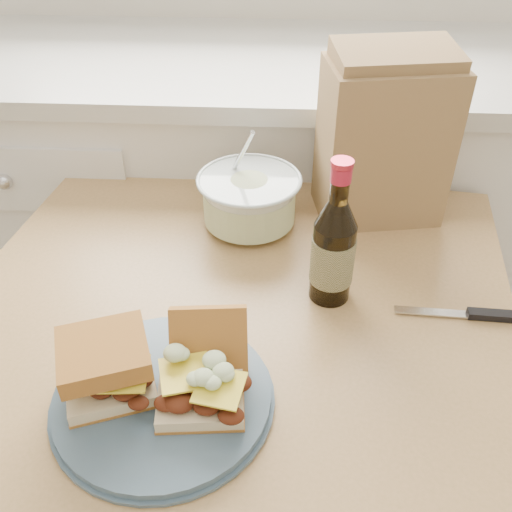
# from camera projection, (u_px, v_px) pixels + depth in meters

# --- Properties ---
(cabinet_run) EXTENTS (2.50, 0.64, 0.94)m
(cabinet_run) POSITION_uv_depth(u_px,v_px,m) (240.00, 214.00, 1.67)
(cabinet_run) COLOR white
(cabinet_run) RESTS_ON ground
(dining_table) EXTENTS (1.03, 1.03, 0.76)m
(dining_table) POSITION_uv_depth(u_px,v_px,m) (232.00, 359.00, 0.99)
(dining_table) COLOR tan
(dining_table) RESTS_ON ground
(plate) EXTENTS (0.30, 0.30, 0.02)m
(plate) POSITION_uv_depth(u_px,v_px,m) (163.00, 397.00, 0.78)
(plate) COLOR #435A6C
(plate) RESTS_ON dining_table
(sandwich_left) EXTENTS (0.14, 0.14, 0.09)m
(sandwich_left) POSITION_uv_depth(u_px,v_px,m) (107.00, 367.00, 0.75)
(sandwich_left) COLOR beige
(sandwich_left) RESTS_ON plate
(sandwich_right) EXTENTS (0.12, 0.17, 0.10)m
(sandwich_right) POSITION_uv_depth(u_px,v_px,m) (203.00, 372.00, 0.76)
(sandwich_right) COLOR beige
(sandwich_right) RESTS_ON plate
(coleslaw_bowl) EXTENTS (0.20, 0.20, 0.20)m
(coleslaw_bowl) POSITION_uv_depth(u_px,v_px,m) (249.00, 202.00, 1.09)
(coleslaw_bowl) COLOR silver
(coleslaw_bowl) RESTS_ON dining_table
(beer_bottle) EXTENTS (0.07, 0.07, 0.25)m
(beer_bottle) POSITION_uv_depth(u_px,v_px,m) (333.00, 249.00, 0.90)
(beer_bottle) COLOR black
(beer_bottle) RESTS_ON dining_table
(knife) EXTENTS (0.19, 0.03, 0.01)m
(knife) POSITION_uv_depth(u_px,v_px,m) (476.00, 314.00, 0.91)
(knife) COLOR silver
(knife) RESTS_ON dining_table
(paper_bag) EXTENTS (0.25, 0.19, 0.30)m
(paper_bag) POSITION_uv_depth(u_px,v_px,m) (383.00, 143.00, 1.07)
(paper_bag) COLOR #99724A
(paper_bag) RESTS_ON dining_table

